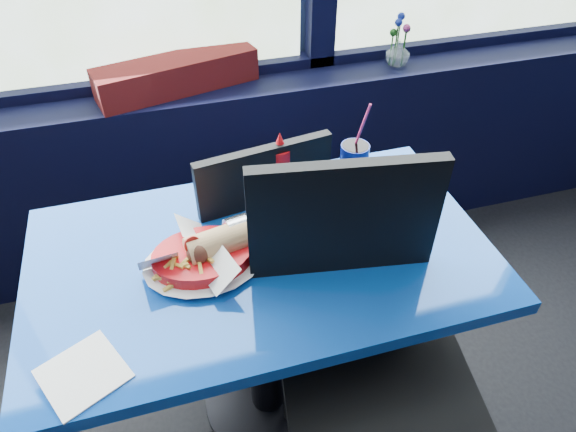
{
  "coord_description": "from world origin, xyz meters",
  "views": [
    {
      "loc": [
        0.1,
        1.06,
        1.7
      ],
      "look_at": [
        0.37,
        1.98,
        0.88
      ],
      "focal_mm": 32.0,
      "sensor_mm": 36.0,
      "label": 1
    }
  ],
  "objects_px": {
    "near_table": "(263,297)",
    "chair_near_front": "(363,337)",
    "soda_cup": "(354,164)",
    "ketchup_bottle": "(280,170)",
    "flower_vase": "(398,50)",
    "food_basket": "(205,255)",
    "planter_box": "(177,74)",
    "chair_near_back": "(264,228)"
  },
  "relations": [
    {
      "from": "ketchup_bottle",
      "to": "flower_vase",
      "type": "bearing_deg",
      "value": 43.59
    },
    {
      "from": "ketchup_bottle",
      "to": "food_basket",
      "type": "bearing_deg",
      "value": -139.99
    },
    {
      "from": "near_table",
      "to": "planter_box",
      "type": "bearing_deg",
      "value": 96.41
    },
    {
      "from": "chair_near_back",
      "to": "planter_box",
      "type": "distance_m",
      "value": 0.67
    },
    {
      "from": "chair_near_front",
      "to": "food_basket",
      "type": "height_order",
      "value": "chair_near_front"
    },
    {
      "from": "near_table",
      "to": "planter_box",
      "type": "xyz_separation_m",
      "value": [
        -0.1,
        0.88,
        0.29
      ]
    },
    {
      "from": "food_basket",
      "to": "soda_cup",
      "type": "distance_m",
      "value": 0.53
    },
    {
      "from": "soda_cup",
      "to": "food_basket",
      "type": "bearing_deg",
      "value": -155.75
    },
    {
      "from": "soda_cup",
      "to": "near_table",
      "type": "bearing_deg",
      "value": -147.6
    },
    {
      "from": "food_basket",
      "to": "ketchup_bottle",
      "type": "distance_m",
      "value": 0.34
    },
    {
      "from": "chair_near_front",
      "to": "ketchup_bottle",
      "type": "bearing_deg",
      "value": 110.68
    },
    {
      "from": "near_table",
      "to": "flower_vase",
      "type": "relative_size",
      "value": 5.84
    },
    {
      "from": "chair_near_front",
      "to": "ketchup_bottle",
      "type": "height_order",
      "value": "chair_near_front"
    },
    {
      "from": "chair_near_back",
      "to": "flower_vase",
      "type": "relative_size",
      "value": 4.55
    },
    {
      "from": "chair_near_back",
      "to": "food_basket",
      "type": "xyz_separation_m",
      "value": [
        -0.23,
        -0.32,
        0.25
      ]
    },
    {
      "from": "near_table",
      "to": "ketchup_bottle",
      "type": "relative_size",
      "value": 5.47
    },
    {
      "from": "chair_near_front",
      "to": "flower_vase",
      "type": "xyz_separation_m",
      "value": [
        0.57,
        1.08,
        0.25
      ]
    },
    {
      "from": "flower_vase",
      "to": "food_basket",
      "type": "xyz_separation_m",
      "value": [
        -0.92,
        -0.85,
        -0.08
      ]
    },
    {
      "from": "near_table",
      "to": "chair_near_front",
      "type": "bearing_deg",
      "value": -49.28
    },
    {
      "from": "near_table",
      "to": "soda_cup",
      "type": "bearing_deg",
      "value": 32.4
    },
    {
      "from": "near_table",
      "to": "flower_vase",
      "type": "height_order",
      "value": "flower_vase"
    },
    {
      "from": "planter_box",
      "to": "flower_vase",
      "type": "height_order",
      "value": "flower_vase"
    },
    {
      "from": "chair_near_back",
      "to": "ketchup_bottle",
      "type": "xyz_separation_m",
      "value": [
        0.03,
        -0.11,
        0.31
      ]
    },
    {
      "from": "near_table",
      "to": "planter_box",
      "type": "distance_m",
      "value": 0.93
    },
    {
      "from": "near_table",
      "to": "chair_near_front",
      "type": "xyz_separation_m",
      "value": [
        0.2,
        -0.24,
        0.05
      ]
    },
    {
      "from": "chair_near_front",
      "to": "food_basket",
      "type": "distance_m",
      "value": 0.45
    },
    {
      "from": "planter_box",
      "to": "ketchup_bottle",
      "type": "distance_m",
      "value": 0.7
    },
    {
      "from": "food_basket",
      "to": "ketchup_bottle",
      "type": "relative_size",
      "value": 1.39
    },
    {
      "from": "planter_box",
      "to": "ketchup_bottle",
      "type": "bearing_deg",
      "value": -86.2
    },
    {
      "from": "food_basket",
      "to": "soda_cup",
      "type": "bearing_deg",
      "value": 37.78
    },
    {
      "from": "chair_near_front",
      "to": "flower_vase",
      "type": "distance_m",
      "value": 1.25
    },
    {
      "from": "flower_vase",
      "to": "ketchup_bottle",
      "type": "relative_size",
      "value": 0.94
    },
    {
      "from": "ketchup_bottle",
      "to": "near_table",
      "type": "bearing_deg",
      "value": -117.64
    },
    {
      "from": "near_table",
      "to": "chair_near_back",
      "type": "distance_m",
      "value": 0.33
    },
    {
      "from": "planter_box",
      "to": "flower_vase",
      "type": "distance_m",
      "value": 0.88
    },
    {
      "from": "ketchup_bottle",
      "to": "soda_cup",
      "type": "distance_m",
      "value": 0.23
    },
    {
      "from": "flower_vase",
      "to": "food_basket",
      "type": "height_order",
      "value": "flower_vase"
    },
    {
      "from": "flower_vase",
      "to": "soda_cup",
      "type": "height_order",
      "value": "soda_cup"
    },
    {
      "from": "chair_near_back",
      "to": "food_basket",
      "type": "height_order",
      "value": "chair_near_back"
    },
    {
      "from": "planter_box",
      "to": "soda_cup",
      "type": "xyz_separation_m",
      "value": [
        0.44,
        -0.66,
        -0.04
      ]
    },
    {
      "from": "chair_near_front",
      "to": "soda_cup",
      "type": "distance_m",
      "value": 0.52
    },
    {
      "from": "chair_near_front",
      "to": "soda_cup",
      "type": "bearing_deg",
      "value": 82.39
    }
  ]
}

